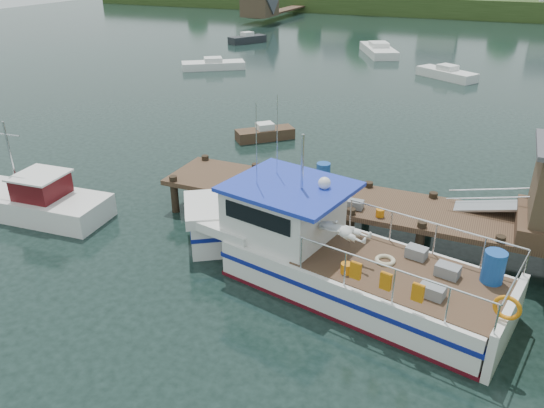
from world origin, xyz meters
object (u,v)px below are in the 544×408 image
at_px(work_boat, 28,200).
at_px(moored_a, 213,65).
at_px(dock, 491,200).
at_px(moored_rowboat, 265,133).
at_px(lobster_boat, 321,252).
at_px(moored_e, 247,39).
at_px(moored_d, 378,50).
at_px(moored_b, 447,73).

bearing_deg(work_boat, moored_a, 99.98).
distance_m(dock, moored_rowboat, 15.26).
bearing_deg(lobster_boat, moored_rowboat, 133.46).
xyz_separation_m(moored_a, moored_e, (-3.60, 14.48, 0.07)).
height_order(lobster_boat, moored_d, lobster_boat).
relative_size(dock, moored_e, 3.57).
height_order(moored_rowboat, moored_a, moored_a).
distance_m(moored_a, moored_d, 17.97).
distance_m(moored_rowboat, moored_a, 20.37).
bearing_deg(lobster_boat, dock, 49.39).
relative_size(work_boat, moored_e, 1.62).
bearing_deg(moored_rowboat, dock, -48.45).
height_order(moored_rowboat, moored_e, moored_e).
bearing_deg(moored_e, moored_a, -56.76).
bearing_deg(work_boat, moored_d, 79.13).
distance_m(moored_b, moored_e, 25.69).
bearing_deg(moored_d, moored_rowboat, -85.63).
xyz_separation_m(work_boat, moored_rowboat, (5.04, 12.60, -0.27)).
relative_size(moored_d, moored_e, 1.65).
height_order(dock, lobster_boat, lobster_boat).
bearing_deg(moored_e, work_boat, -56.44).
height_order(work_boat, moored_b, work_boat).
height_order(dock, moored_rowboat, dock).
xyz_separation_m(moored_rowboat, moored_a, (-12.44, 16.14, 0.03)).
bearing_deg(moored_d, moored_b, -44.39).
distance_m(moored_rowboat, moored_b, 21.92).
height_order(dock, work_boat, dock).
distance_m(lobster_boat, work_boat, 12.65).
bearing_deg(lobster_boat, moored_b, 101.92).
distance_m(moored_d, moored_e, 15.76).
distance_m(lobster_boat, moored_e, 49.07).
bearing_deg(moored_a, work_boat, -90.33).
height_order(moored_rowboat, moored_d, moored_d).
xyz_separation_m(lobster_boat, moored_b, (0.00, 32.94, -0.63)).
distance_m(work_boat, moored_b, 35.50).
xyz_separation_m(moored_d, moored_e, (-15.72, 1.22, -0.00)).
bearing_deg(moored_e, lobster_boat, -41.92).
bearing_deg(dock, moored_d, 108.46).
xyz_separation_m(dock, moored_rowboat, (-12.40, 8.70, -1.88)).
xyz_separation_m(dock, moored_d, (-12.72, 38.10, -1.78)).
bearing_deg(moored_rowboat, moored_d, 77.21).
xyz_separation_m(lobster_boat, moored_a, (-20.03, 28.52, -0.67)).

